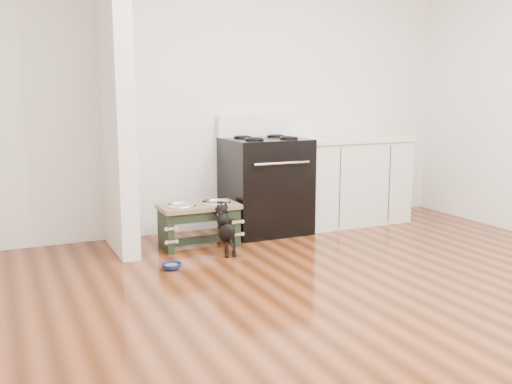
# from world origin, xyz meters

# --- Properties ---
(ground) EXTENTS (5.00, 5.00, 0.00)m
(ground) POSITION_xyz_m (0.00, 0.00, 0.00)
(ground) COLOR #401D0B
(ground) RESTS_ON ground
(room_shell) EXTENTS (5.00, 5.00, 5.00)m
(room_shell) POSITION_xyz_m (0.00, 0.00, 1.62)
(room_shell) COLOR silver
(room_shell) RESTS_ON ground
(partition_wall) EXTENTS (0.15, 0.80, 2.70)m
(partition_wall) POSITION_xyz_m (-1.18, 2.10, 1.35)
(partition_wall) COLOR silver
(partition_wall) RESTS_ON ground
(oven_range) EXTENTS (0.76, 0.69, 1.14)m
(oven_range) POSITION_xyz_m (0.25, 2.16, 0.48)
(oven_range) COLOR black
(oven_range) RESTS_ON ground
(cabinet_run) EXTENTS (1.24, 0.64, 0.91)m
(cabinet_run) POSITION_xyz_m (1.23, 2.18, 0.45)
(cabinet_run) COLOR silver
(cabinet_run) RESTS_ON ground
(dog_feeder) EXTENTS (0.70, 0.37, 0.40)m
(dog_feeder) POSITION_xyz_m (-0.52, 1.91, 0.27)
(dog_feeder) COLOR black
(dog_feeder) RESTS_ON ground
(puppy) EXTENTS (0.12, 0.36, 0.42)m
(puppy) POSITION_xyz_m (-0.40, 1.58, 0.23)
(puppy) COLOR black
(puppy) RESTS_ON ground
(floor_bowl) EXTENTS (0.18, 0.18, 0.05)m
(floor_bowl) POSITION_xyz_m (-0.95, 1.36, 0.02)
(floor_bowl) COLOR navy
(floor_bowl) RESTS_ON ground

